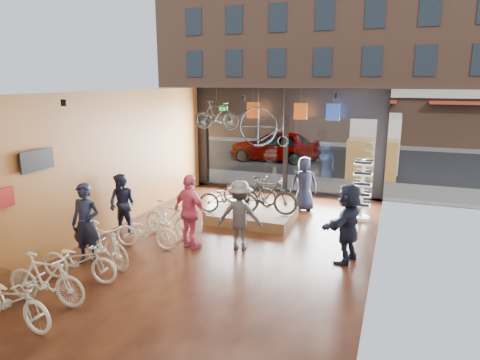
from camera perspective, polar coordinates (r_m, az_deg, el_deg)
The scene contains 35 objects.
ground_plane at distance 10.70m, azimuth -2.19°, elevation -9.32°, with size 7.00×12.00×0.04m, color black.
ceiling at distance 9.89m, azimuth -2.39°, elevation 11.70°, with size 7.00×12.00×0.04m, color black.
wall_left at distance 11.91m, azimuth -18.14°, elevation 1.99°, with size 0.04×12.00×3.80m, color #B1732C.
wall_right at distance 9.39m, azimuth 17.98°, elevation -0.86°, with size 0.04×12.00×3.80m, color beige.
wall_back at distance 5.37m, azimuth -28.34°, elevation -12.34°, with size 7.00×0.04×3.80m, color beige.
storefront at distance 15.75m, azimuth 6.14°, elevation 5.16°, with size 7.00×0.26×3.80m, color black, non-canonical shape.
exit_sign at distance 16.27m, azimuth -2.19°, elevation 9.55°, with size 0.35×0.06×0.18m, color #198C26.
street_road at distance 24.77m, azimuth 11.20°, elevation 3.42°, with size 30.00×18.00×0.02m, color black.
sidewalk_near at distance 17.24m, azimuth 6.98°, elevation -0.40°, with size 30.00×2.40×0.12m, color slate.
sidewalk_far at distance 28.67m, azimuth 12.51°, elevation 4.80°, with size 30.00×2.00×0.12m, color slate.
opposite_building at distance 31.00m, azimuth 13.86°, elevation 18.21°, with size 26.00×5.00×14.00m, color brown.
street_car at distance 22.18m, azimuth 4.67°, elevation 4.59°, with size 1.85×4.61×1.57m, color gray.
box_truck at distance 20.35m, azimuth 17.59°, elevation 4.51°, with size 2.08×6.24×2.46m, color silver, non-canonical shape.
floor_bike_0 at distance 8.39m, azimuth -28.19°, elevation -13.89°, with size 0.63×1.81×0.95m, color silver.
floor_bike_1 at distance 8.84m, azimuth -24.48°, elevation -11.95°, with size 0.47×1.66×1.00m, color silver.
floor_bike_2 at distance 9.55m, azimuth -20.66°, elevation -10.01°, with size 0.60×1.71×0.90m, color silver.
floor_bike_3 at distance 10.09m, azimuth -17.67°, elevation -8.21°, with size 0.47×1.66×1.00m, color silver.
floor_bike_4 at distance 10.89m, azimuth -12.42°, elevation -6.72°, with size 0.57×1.62×0.85m, color silver.
floor_bike_5 at distance 11.53m, azimuth -9.46°, elevation -5.13°, with size 0.46×1.62×0.98m, color silver.
display_platform at distance 12.74m, azimuth 1.64°, elevation -4.77°, with size 2.40×1.80×0.30m, color brown.
display_bike_left at distance 12.40m, azimuth -1.58°, elevation -2.38°, with size 0.60×1.72×0.90m, color black.
display_bike_mid at distance 12.30m, azimuth 3.54°, elevation -2.07°, with size 0.51×1.82×1.09m, color black.
display_bike_right at distance 13.17m, azimuth 1.28°, elevation -1.43°, with size 0.60×1.73×0.91m, color black.
customer_0 at distance 10.21m, azimuth -19.85°, elevation -5.53°, with size 0.68×0.45×1.87m, color #161C33.
customer_1 at distance 11.94m, azimuth -15.42°, elevation -3.11°, with size 0.80×0.62×1.64m, color #161C33.
customer_2 at distance 10.56m, azimuth -6.65°, elevation -4.23°, with size 1.09×0.45×1.86m, color #CC4C72.
customer_3 at distance 10.44m, azimuth -0.01°, elevation -4.73°, with size 1.11×0.64×1.72m, color #3F3F44.
customer_4 at distance 13.70m, azimuth 8.54°, elevation -0.51°, with size 0.85×0.55×1.74m, color #161C33.
customer_5 at distance 10.01m, azimuth 14.16°, elevation -5.58°, with size 1.71×0.54×1.84m, color #161C33.
sunglasses_rack at distance 13.14m, azimuth 15.96°, elevation -1.27°, with size 0.54×0.44×1.82m, color white, non-canonical shape.
penny_farthing at distance 14.48m, azimuth 3.47°, elevation 6.90°, with size 1.66×0.06×1.33m, color black, non-canonical shape.
hung_bike at distance 14.57m, azimuth -3.14°, elevation 8.63°, with size 0.45×1.58×0.95m, color black.
jersey_left at distance 15.15m, azimuth 1.73°, elevation 9.29°, with size 0.45×0.03×0.55m, color #CC5919.
jersey_mid at distance 14.70m, azimuth 8.07°, elevation 9.05°, with size 0.45×0.03×0.55m, color #CC5919.
jersey_right at distance 14.51m, azimuth 12.29°, elevation 8.83°, with size 0.45×0.03×0.55m, color #1E3F99.
Camera 1 is at (3.81, -9.13, 4.07)m, focal length 32.00 mm.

